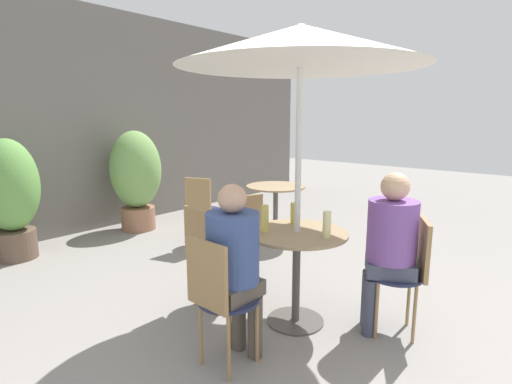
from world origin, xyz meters
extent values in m
plane|color=gray|center=(0.00, 0.00, 0.00)|extent=(20.00, 20.00, 0.00)
cube|color=slate|center=(0.00, 3.83, 1.50)|extent=(10.00, 0.06, 3.00)
cylinder|color=#514C47|center=(0.09, 0.19, 0.01)|extent=(0.44, 0.44, 0.01)
cylinder|color=#514C47|center=(0.09, 0.19, 0.36)|extent=(0.06, 0.06, 0.68)
cylinder|color=#997F5B|center=(0.09, 0.19, 0.71)|extent=(0.75, 0.75, 0.02)
cylinder|color=#514C47|center=(1.56, 1.53, 0.01)|extent=(0.44, 0.44, 0.01)
cylinder|color=#514C47|center=(1.56, 1.53, 0.36)|extent=(0.06, 0.06, 0.68)
cylinder|color=#997F5B|center=(1.56, 1.53, 0.71)|extent=(0.72, 0.72, 0.02)
cylinder|color=#232847|center=(-0.62, 0.21, 0.44)|extent=(0.39, 0.39, 0.02)
cylinder|color=#9E7A4C|center=(-0.74, 0.34, 0.21)|extent=(0.02, 0.02, 0.43)
cylinder|color=#9E7A4C|center=(-0.74, 0.09, 0.21)|extent=(0.02, 0.02, 0.43)
cylinder|color=#9E7A4C|center=(-0.49, 0.33, 0.21)|extent=(0.02, 0.02, 0.43)
cylinder|color=#9E7A4C|center=(-0.49, 0.08, 0.21)|extent=(0.02, 0.02, 0.43)
cube|color=#9E7A4C|center=(-0.79, 0.21, 0.65)|extent=(0.04, 0.33, 0.41)
cylinder|color=#232847|center=(0.43, -0.43, 0.44)|extent=(0.39, 0.39, 0.02)
cylinder|color=#9E7A4C|center=(0.38, -0.60, 0.21)|extent=(0.02, 0.02, 0.43)
cylinder|color=#9E7A4C|center=(0.60, -0.48, 0.21)|extent=(0.02, 0.02, 0.43)
cylinder|color=#9E7A4C|center=(0.26, -0.38, 0.21)|extent=(0.02, 0.02, 0.43)
cylinder|color=#9E7A4C|center=(0.48, -0.26, 0.21)|extent=(0.02, 0.02, 0.43)
cube|color=#9E7A4C|center=(0.52, -0.58, 0.65)|extent=(0.30, 0.18, 0.41)
cylinder|color=#232847|center=(0.92, 2.10, 0.44)|extent=(0.39, 0.39, 0.02)
cylinder|color=#9E7A4C|center=(0.75, 2.18, 0.21)|extent=(0.02, 0.02, 0.43)
cylinder|color=#9E7A4C|center=(0.84, 1.94, 0.21)|extent=(0.02, 0.02, 0.43)
cylinder|color=#9E7A4C|center=(0.99, 2.26, 0.21)|extent=(0.02, 0.02, 0.43)
cylinder|color=#9E7A4C|center=(1.08, 2.03, 0.21)|extent=(0.02, 0.02, 0.43)
cube|color=#9E7A4C|center=(0.75, 2.05, 0.65)|extent=(0.14, 0.32, 0.41)
cylinder|color=#232847|center=(-0.11, 0.85, 0.44)|extent=(0.39, 0.39, 0.02)
cylinder|color=#9E7A4C|center=(-0.22, 0.99, 0.21)|extent=(0.02, 0.02, 0.43)
cylinder|color=#9E7A4C|center=(-0.25, 0.74, 0.21)|extent=(0.02, 0.02, 0.43)
cylinder|color=#9E7A4C|center=(0.03, 0.96, 0.21)|extent=(0.02, 0.02, 0.43)
cylinder|color=#9E7A4C|center=(0.00, 0.71, 0.21)|extent=(0.02, 0.02, 0.43)
cube|color=#9E7A4C|center=(-0.28, 0.87, 0.65)|extent=(0.07, 0.33, 0.41)
cylinder|color=#232847|center=(0.42, 1.10, 0.44)|extent=(0.39, 0.39, 0.02)
cylinder|color=#9E7A4C|center=(0.26, 1.03, 0.21)|extent=(0.02, 0.02, 0.43)
cylinder|color=#9E7A4C|center=(0.49, 0.94, 0.21)|extent=(0.02, 0.02, 0.43)
cylinder|color=#9E7A4C|center=(0.35, 1.26, 0.21)|extent=(0.02, 0.02, 0.43)
cylinder|color=#9E7A4C|center=(0.58, 1.17, 0.21)|extent=(0.02, 0.02, 0.43)
cube|color=#9E7A4C|center=(0.36, 0.94, 0.65)|extent=(0.32, 0.15, 0.41)
cylinder|color=brown|center=(-0.45, 0.13, 0.21)|extent=(0.10, 0.10, 0.43)
cylinder|color=brown|center=(-0.45, 0.28, 0.21)|extent=(0.10, 0.10, 0.43)
cube|color=brown|center=(-0.58, 0.21, 0.50)|extent=(0.32, 0.29, 0.10)
cylinder|color=#384C84|center=(-0.58, 0.21, 0.77)|extent=(0.33, 0.33, 0.44)
sphere|color=tan|center=(-0.58, 0.21, 1.07)|extent=(0.18, 0.18, 0.18)
cylinder|color=#42475B|center=(0.42, -0.24, 0.21)|extent=(0.10, 0.10, 0.43)
cylinder|color=#42475B|center=(0.28, -0.32, 0.21)|extent=(0.10, 0.10, 0.43)
cube|color=#42475B|center=(0.41, -0.39, 0.50)|extent=(0.42, 0.43, 0.10)
cylinder|color=#7A4C9E|center=(0.41, -0.39, 0.77)|extent=(0.35, 0.35, 0.43)
sphere|color=#DBAD89|center=(0.41, -0.39, 1.08)|extent=(0.20, 0.20, 0.20)
cylinder|color=#DBC65B|center=(-0.06, 0.38, 0.82)|extent=(0.06, 0.06, 0.20)
cylinder|color=beige|center=(0.11, -0.04, 0.81)|extent=(0.06, 0.06, 0.19)
cylinder|color=#DBC65B|center=(0.28, 0.35, 0.80)|extent=(0.06, 0.06, 0.17)
cylinder|color=brown|center=(-0.78, 3.35, 0.16)|extent=(0.42, 0.42, 0.32)
ellipsoid|color=#609947|center=(-0.78, 3.35, 0.83)|extent=(0.60, 0.60, 1.01)
cylinder|color=#93664C|center=(0.77, 3.34, 0.16)|extent=(0.46, 0.46, 0.32)
ellipsoid|color=#709E51|center=(0.77, 3.34, 0.84)|extent=(0.69, 0.69, 1.05)
cylinder|color=silver|center=(0.09, 0.19, 1.08)|extent=(0.04, 0.04, 2.17)
cone|color=silver|center=(0.09, 0.19, 2.03)|extent=(1.72, 1.72, 0.28)
camera|label=1|loc=(-2.26, -1.42, 1.56)|focal=28.00mm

